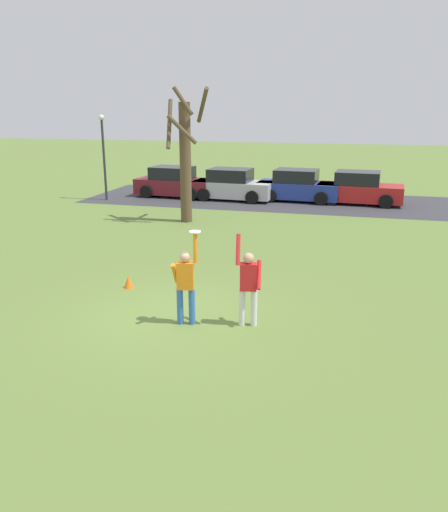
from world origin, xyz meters
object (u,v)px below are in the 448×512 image
at_px(person_catcher, 185,282).
at_px(parked_car_silver, 232,186).
at_px(parked_car_maroon, 175,183).
at_px(person_defender, 248,283).
at_px(field_cone_orange, 129,282).
at_px(lamppost_by_lot, 103,149).
at_px(bare_tree_tall, 185,157).
at_px(parked_car_red, 359,189).
at_px(frisbee_disc, 195,232).
at_px(parked_car_blue, 298,187).

bearing_deg(person_catcher, parked_car_silver, 88.86).
height_order(parked_car_maroon, parked_car_silver, same).
distance_m(person_defender, field_cone_orange, 3.98).
bearing_deg(person_defender, lamppost_by_lot, -63.97).
height_order(parked_car_maroon, bare_tree_tall, bare_tree_tall).
distance_m(person_defender, bare_tree_tall, 10.95).
relative_size(parked_car_red, bare_tree_tall, 0.78).
xyz_separation_m(parked_car_red, field_cone_orange, (-5.81, -14.24, -0.57)).
bearing_deg(frisbee_disc, person_defender, 11.14).
bearing_deg(parked_car_maroon, person_catcher, -65.74).
bearing_deg(parked_car_silver, parked_car_red, 7.62).
xyz_separation_m(parked_car_blue, parked_car_red, (3.02, -0.06, 0.00)).
bearing_deg(parked_car_silver, frisbee_disc, -75.63).
relative_size(parked_car_silver, parked_car_red, 1.00).
height_order(bare_tree_tall, field_cone_orange, bare_tree_tall).
xyz_separation_m(parked_car_silver, parked_car_red, (6.34, 0.45, 0.00)).
bearing_deg(field_cone_orange, lamppost_by_lot, 119.40).
bearing_deg(bare_tree_tall, frisbee_disc, -70.22).
xyz_separation_m(person_catcher, parked_car_silver, (-2.76, 15.64, -0.25)).
bearing_deg(person_defender, field_cone_orange, -35.10).
bearing_deg(frisbee_disc, parked_car_red, 78.15).
xyz_separation_m(parked_car_blue, lamppost_by_lot, (-9.62, -2.19, 1.86)).
distance_m(parked_car_silver, parked_car_red, 6.36).
height_order(parked_car_red, field_cone_orange, parked_car_red).
bearing_deg(parked_car_maroon, parked_car_blue, 6.74).
bearing_deg(bare_tree_tall, parked_car_maroon, 114.25).
xyz_separation_m(person_catcher, person_defender, (1.33, 0.26, -0.00)).
distance_m(frisbee_disc, parked_car_silver, 15.93).
bearing_deg(field_cone_orange, parked_car_red, 67.79).
distance_m(parked_car_red, bare_tree_tall, 9.44).
relative_size(parked_car_blue, lamppost_by_lot, 0.99).
bearing_deg(parked_car_red, bare_tree_tall, -135.22).
height_order(person_catcher, parked_car_blue, person_catcher).
distance_m(parked_car_blue, bare_tree_tall, 7.55).
relative_size(frisbee_disc, field_cone_orange, 0.78).
bearing_deg(parked_car_red, lamppost_by_lot, -166.92).
bearing_deg(person_catcher, parked_car_red, 66.29).
xyz_separation_m(frisbee_disc, parked_car_red, (3.37, 16.04, -1.37)).
bearing_deg(lamppost_by_lot, parked_car_maroon, 30.52).
relative_size(person_defender, bare_tree_tall, 0.38).
bearing_deg(parked_car_blue, person_catcher, -88.44).
xyz_separation_m(person_defender, parked_car_maroon, (-7.30, 15.53, -0.25)).
bearing_deg(person_defender, parked_car_red, -109.25).
distance_m(frisbee_disc, lamppost_by_lot, 16.74).
distance_m(person_catcher, parked_car_maroon, 16.88).
height_order(frisbee_disc, parked_car_silver, frisbee_disc).
distance_m(parked_car_maroon, field_cone_orange, 14.45).
relative_size(lamppost_by_lot, field_cone_orange, 13.31).
distance_m(frisbee_disc, bare_tree_tall, 10.60).
bearing_deg(parked_car_red, person_catcher, -99.01).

